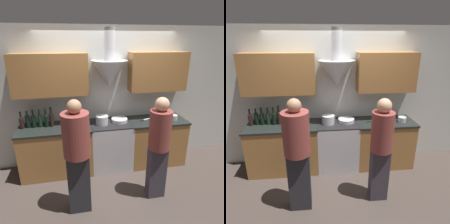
# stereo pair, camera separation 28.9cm
# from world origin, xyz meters

# --- Properties ---
(ground_plane) EXTENTS (12.00, 12.00, 0.00)m
(ground_plane) POSITION_xyz_m (0.00, 0.00, 0.00)
(ground_plane) COLOR #423833
(wall_back) EXTENTS (8.40, 0.64, 2.60)m
(wall_back) POSITION_xyz_m (-0.03, 0.58, 1.48)
(wall_back) COLOR silver
(wall_back) RESTS_ON ground_plane
(counter_left) EXTENTS (1.27, 0.62, 0.91)m
(counter_left) POSITION_xyz_m (-1.00, 0.32, 0.46)
(counter_left) COLOR #9E6B38
(counter_left) RESTS_ON ground_plane
(counter_right) EXTENTS (1.09, 0.62, 0.91)m
(counter_right) POSITION_xyz_m (0.90, 0.32, 0.46)
(counter_right) COLOR #9E6B38
(counter_right) RESTS_ON ground_plane
(stove_range) EXTENTS (0.75, 0.60, 0.91)m
(stove_range) POSITION_xyz_m (0.00, 0.32, 0.46)
(stove_range) COLOR silver
(stove_range) RESTS_ON ground_plane
(wine_bottle_0) EXTENTS (0.07, 0.07, 0.30)m
(wine_bottle_0) POSITION_xyz_m (-1.55, 0.38, 1.03)
(wine_bottle_0) COLOR black
(wine_bottle_0) RESTS_ON counter_left
(wine_bottle_1) EXTENTS (0.07, 0.07, 0.33)m
(wine_bottle_1) POSITION_xyz_m (-1.45, 0.40, 1.04)
(wine_bottle_1) COLOR black
(wine_bottle_1) RESTS_ON counter_left
(wine_bottle_2) EXTENTS (0.08, 0.08, 0.32)m
(wine_bottle_2) POSITION_xyz_m (-1.35, 0.40, 1.04)
(wine_bottle_2) COLOR black
(wine_bottle_2) RESTS_ON counter_left
(wine_bottle_3) EXTENTS (0.08, 0.08, 0.33)m
(wine_bottle_3) POSITION_xyz_m (-1.24, 0.39, 1.04)
(wine_bottle_3) COLOR black
(wine_bottle_3) RESTS_ON counter_left
(wine_bottle_4) EXTENTS (0.07, 0.07, 0.34)m
(wine_bottle_4) POSITION_xyz_m (-1.14, 0.37, 1.04)
(wine_bottle_4) COLOR black
(wine_bottle_4) RESTS_ON counter_left
(wine_bottle_5) EXTENTS (0.07, 0.07, 0.35)m
(wine_bottle_5) POSITION_xyz_m (-1.05, 0.38, 1.05)
(wine_bottle_5) COLOR black
(wine_bottle_5) RESTS_ON counter_left
(stock_pot) EXTENTS (0.22, 0.22, 0.16)m
(stock_pot) POSITION_xyz_m (-0.17, 0.30, 0.99)
(stock_pot) COLOR silver
(stock_pot) RESTS_ON stove_range
(mixing_bowl) EXTENTS (0.30, 0.30, 0.06)m
(mixing_bowl) POSITION_xyz_m (0.17, 0.36, 0.94)
(mixing_bowl) COLOR silver
(mixing_bowl) RESTS_ON stove_range
(orange_fruit) EXTENTS (0.08, 0.08, 0.08)m
(orange_fruit) POSITION_xyz_m (0.98, 0.32, 0.95)
(orange_fruit) COLOR orange
(orange_fruit) RESTS_ON counter_right
(saucepan) EXTENTS (0.15, 0.15, 0.10)m
(saucepan) POSITION_xyz_m (1.20, 0.25, 0.96)
(saucepan) COLOR silver
(saucepan) RESTS_ON counter_right
(chefs_knife) EXTENTS (0.25, 0.14, 0.01)m
(chefs_knife) POSITION_xyz_m (0.67, 0.35, 0.91)
(chefs_knife) COLOR silver
(chefs_knife) RESTS_ON counter_right
(person_foreground_left) EXTENTS (0.36, 0.36, 1.68)m
(person_foreground_left) POSITION_xyz_m (-0.64, -0.65, 0.92)
(person_foreground_left) COLOR #28282D
(person_foreground_left) RESTS_ON ground_plane
(person_foreground_right) EXTENTS (0.31, 0.31, 1.63)m
(person_foreground_right) POSITION_xyz_m (0.54, -0.60, 0.90)
(person_foreground_right) COLOR #38333D
(person_foreground_right) RESTS_ON ground_plane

